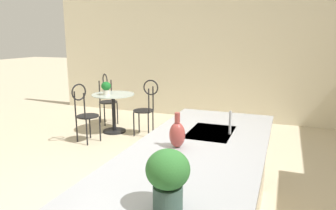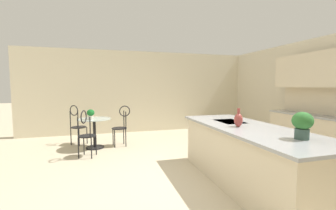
# 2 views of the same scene
# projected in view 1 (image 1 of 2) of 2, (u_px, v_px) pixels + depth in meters

# --- Properties ---
(wall_left_window) EXTENTS (0.12, 7.80, 2.70)m
(wall_left_window) POSITION_uv_depth(u_px,v_px,m) (215.00, 58.00, 6.82)
(wall_left_window) COLOR beige
(wall_left_window) RESTS_ON ground
(kitchen_island) EXTENTS (2.80, 1.06, 0.92)m
(kitchen_island) POSITION_uv_depth(u_px,v_px,m) (193.00, 204.00, 2.55)
(kitchen_island) COLOR beige
(kitchen_island) RESTS_ON ground
(bistro_table) EXTENTS (0.80, 0.80, 0.74)m
(bistro_table) POSITION_uv_depth(u_px,v_px,m) (114.00, 109.00, 5.96)
(bistro_table) COLOR black
(bistro_table) RESTS_ON ground
(chair_near_window) EXTENTS (0.53, 0.53, 1.04)m
(chair_near_window) POSITION_uv_depth(u_px,v_px,m) (107.00, 96.00, 6.58)
(chair_near_window) COLOR black
(chair_near_window) RESTS_ON ground
(chair_by_island) EXTENTS (0.42, 0.50, 1.04)m
(chair_by_island) POSITION_uv_depth(u_px,v_px,m) (146.00, 105.00, 5.75)
(chair_by_island) COLOR black
(chair_by_island) RESTS_ON ground
(chair_toward_desk) EXTENTS (0.52, 0.48, 1.04)m
(chair_toward_desk) POSITION_uv_depth(u_px,v_px,m) (85.00, 110.00, 5.33)
(chair_toward_desk) COLOR black
(chair_toward_desk) RESTS_ON ground
(sink_faucet) EXTENTS (0.02, 0.02, 0.22)m
(sink_faucet) POSITION_uv_depth(u_px,v_px,m) (230.00, 123.00, 2.87)
(sink_faucet) COLOR #B2B5BA
(sink_faucet) RESTS_ON kitchen_island
(potted_plant_on_table) EXTENTS (0.18, 0.18, 0.25)m
(potted_plant_on_table) POSITION_uv_depth(u_px,v_px,m) (106.00, 87.00, 5.78)
(potted_plant_on_table) COLOR beige
(potted_plant_on_table) RESTS_ON bistro_table
(potted_plant_counter_far) EXTENTS (0.23, 0.23, 0.32)m
(potted_plant_counter_far) POSITION_uv_depth(u_px,v_px,m) (168.00, 176.00, 1.60)
(potted_plant_counter_far) COLOR #385147
(potted_plant_counter_far) RESTS_ON kitchen_island
(vase_on_counter) EXTENTS (0.13, 0.13, 0.29)m
(vase_on_counter) POSITION_uv_depth(u_px,v_px,m) (177.00, 134.00, 2.53)
(vase_on_counter) COLOR #993D38
(vase_on_counter) RESTS_ON kitchen_island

